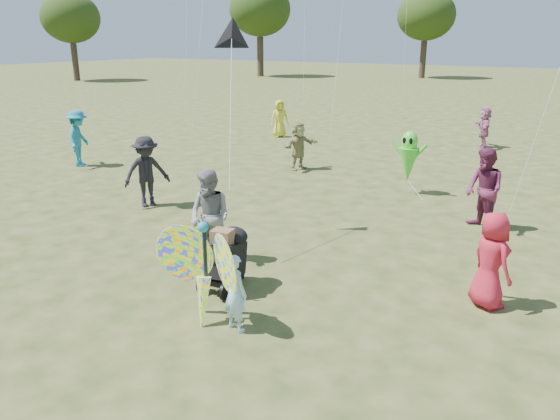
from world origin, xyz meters
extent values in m
plane|color=#51592B|center=(0.00, 0.00, 0.00)|extent=(160.00, 160.00, 0.00)
imported|color=#B4E1FF|center=(0.51, -0.87, 0.59)|extent=(0.48, 0.37, 1.19)
imported|color=gray|center=(-1.43, 0.97, 0.90)|extent=(0.91, 0.73, 1.80)
ellipsoid|color=gray|center=(-1.64, 0.32, 0.08)|extent=(0.50, 0.41, 0.16)
imported|color=red|center=(3.48, 1.88, 0.79)|extent=(0.91, 0.88, 1.58)
imported|color=black|center=(-5.09, 2.96, 0.90)|extent=(1.14, 1.34, 1.80)
imported|color=#968F5C|center=(-3.89, 8.54, 0.78)|extent=(0.83, 1.51, 1.56)
imported|color=#662243|center=(2.54, 5.60, 0.93)|extent=(1.13, 1.13, 1.85)
imported|color=yellow|center=(-7.64, 13.35, 0.80)|extent=(0.90, 0.92, 1.59)
imported|color=teal|center=(-10.33, 5.07, 0.94)|extent=(1.23, 1.39, 1.87)
imported|color=#AA6187|center=(0.36, 15.63, 0.78)|extent=(0.98, 1.51, 1.56)
cube|color=black|center=(-0.45, 0.15, 0.55)|extent=(0.62, 0.93, 0.71)
cube|color=black|center=(-0.45, 0.15, 0.22)|extent=(0.54, 0.75, 0.10)
ellipsoid|color=black|center=(-0.45, 0.40, 0.88)|extent=(0.51, 0.45, 0.33)
cylinder|color=black|center=(-0.69, -0.20, 0.15)|extent=(0.11, 0.30, 0.30)
cylinder|color=black|center=(-0.21, -0.20, 0.15)|extent=(0.11, 0.30, 0.30)
cylinder|color=black|center=(-0.45, 0.60, 0.11)|extent=(0.09, 0.23, 0.22)
cylinder|color=black|center=(-0.45, -0.33, 0.98)|extent=(0.44, 0.11, 0.03)
cube|color=#8B6043|center=(-0.45, 0.10, 0.96)|extent=(0.39, 0.34, 0.26)
ellipsoid|color=#FF2848|center=(-0.42, -0.87, 1.00)|extent=(0.98, 0.71, 1.24)
ellipsoid|color=#FF2848|center=(0.34, -0.87, 1.00)|extent=(0.98, 0.71, 1.24)
cylinder|color=black|center=(-0.04, -0.85, 0.95)|extent=(0.06, 0.06, 1.00)
cone|color=#FF2848|center=(0.01, -1.02, 0.30)|extent=(0.36, 0.49, 0.93)
sphere|color=teal|center=(-0.04, -0.87, 1.50)|extent=(0.16, 0.16, 0.16)
cone|color=black|center=(-2.08, 2.66, 4.13)|extent=(0.89, 0.62, 0.81)
cylinder|color=silver|center=(-1.55, 1.86, 2.79)|extent=(1.06, 1.60, 2.69)
cone|color=#46D933|center=(0.11, 7.60, 0.80)|extent=(0.56, 0.56, 0.95)
ellipsoid|color=#46D933|center=(0.11, 7.60, 1.45)|extent=(0.44, 0.39, 0.57)
ellipsoid|color=black|center=(0.02, 7.42, 1.50)|extent=(0.10, 0.05, 0.17)
ellipsoid|color=black|center=(0.20, 7.42, 1.50)|extent=(0.10, 0.05, 0.17)
cylinder|color=#46D933|center=(-0.19, 7.60, 1.20)|extent=(0.43, 0.10, 0.49)
cylinder|color=#46D933|center=(0.41, 7.60, 1.20)|extent=(0.43, 0.10, 0.49)
cylinder|color=silver|center=(0.41, 7.40, 0.20)|extent=(0.61, 0.41, 0.41)
cylinder|color=#3A2D21|center=(-30.00, 45.00, 2.10)|extent=(0.70, 0.70, 4.20)
ellipsoid|color=#2B4214|center=(-30.00, 45.00, 7.00)|extent=(6.60, 6.60, 5.61)
cylinder|color=#3A2D21|center=(-14.00, 52.00, 1.89)|extent=(0.63, 0.63, 3.78)
ellipsoid|color=#2B4214|center=(-14.00, 52.00, 6.30)|extent=(5.94, 5.94, 5.05)
cylinder|color=#3A2D21|center=(-42.00, 30.00, 1.78)|extent=(0.59, 0.59, 3.57)
ellipsoid|color=#2B4214|center=(-42.00, 30.00, 5.95)|extent=(5.61, 5.61, 4.77)
camera|label=1|loc=(4.87, -6.60, 4.13)|focal=35.00mm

